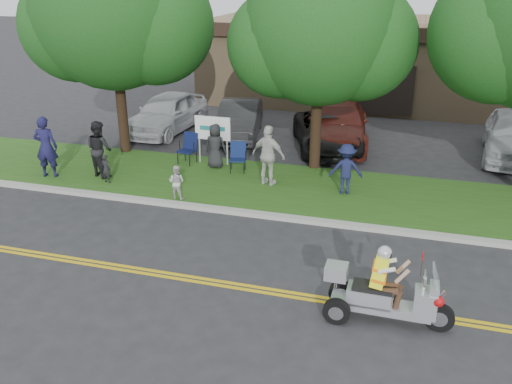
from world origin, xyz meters
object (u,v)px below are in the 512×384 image
(spectator_adult_mid, at_px, (99,149))
(parked_car_left, at_px, (239,119))
(lawn_chair_b, at_px, (189,146))
(parked_car_far_left, at_px, (167,113))
(parked_car_mid, at_px, (327,132))
(spectator_adult_left, at_px, (46,147))
(spectator_adult_right, at_px, (269,155))
(trike_scooter, at_px, (382,295))
(lawn_chair_a, at_px, (238,155))
(parked_car_right, at_px, (338,123))

(spectator_adult_mid, xyz_separation_m, parked_car_left, (2.84, 5.75, -0.28))
(lawn_chair_b, relative_size, parked_car_far_left, 0.22)
(spectator_adult_mid, distance_m, parked_car_mid, 8.28)
(spectator_adult_left, relative_size, spectator_adult_right, 1.05)
(trike_scooter, bearing_deg, parked_car_left, 120.71)
(trike_scooter, height_order, spectator_adult_left, spectator_adult_left)
(parked_car_left, bearing_deg, spectator_adult_left, -136.01)
(lawn_chair_a, bearing_deg, parked_car_right, 46.29)
(spectator_adult_right, relative_size, parked_car_left, 0.43)
(parked_car_left, relative_size, parked_car_right, 0.80)
(spectator_adult_left, height_order, parked_car_mid, spectator_adult_left)
(spectator_adult_mid, bearing_deg, lawn_chair_b, -113.40)
(spectator_adult_mid, relative_size, parked_car_far_left, 0.38)
(lawn_chair_b, bearing_deg, trike_scooter, -34.60)
(lawn_chair_a, xyz_separation_m, spectator_adult_right, (1.28, -0.91, 0.39))
(parked_car_left, height_order, parked_car_right, parked_car_right)
(lawn_chair_a, xyz_separation_m, parked_car_left, (-1.26, 4.08, 0.07))
(lawn_chair_b, distance_m, spectator_adult_mid, 2.99)
(lawn_chair_a, relative_size, parked_car_mid, 0.21)
(spectator_adult_mid, height_order, parked_car_right, spectator_adult_mid)
(trike_scooter, bearing_deg, parked_car_mid, 105.53)
(parked_car_left, bearing_deg, trike_scooter, -70.78)
(spectator_adult_mid, bearing_deg, parked_car_left, -91.34)
(lawn_chair_b, relative_size, spectator_adult_right, 0.56)
(lawn_chair_b, height_order, spectator_adult_right, spectator_adult_right)
(lawn_chair_b, bearing_deg, parked_car_far_left, 135.93)
(spectator_adult_right, distance_m, parked_car_far_left, 7.50)
(spectator_adult_right, xyz_separation_m, parked_car_left, (-2.54, 5.00, -0.32))
(trike_scooter, relative_size, parked_car_left, 0.56)
(parked_car_right, bearing_deg, trike_scooter, -84.85)
(lawn_chair_b, distance_m, parked_car_right, 6.05)
(lawn_chair_a, relative_size, parked_car_right, 0.18)
(lawn_chair_b, distance_m, spectator_adult_right, 3.40)
(trike_scooter, xyz_separation_m, lawn_chair_a, (-5.15, 7.01, 0.09))
(lawn_chair_b, distance_m, parked_car_mid, 5.30)
(spectator_adult_mid, xyz_separation_m, spectator_adult_right, (5.38, 0.75, 0.03))
(spectator_adult_left, distance_m, parked_car_mid, 9.86)
(trike_scooter, bearing_deg, spectator_adult_left, 156.68)
(parked_car_mid, xyz_separation_m, parked_car_right, (0.29, 0.83, 0.14))
(spectator_adult_left, relative_size, spectator_adult_mid, 1.09)
(lawn_chair_a, relative_size, parked_car_left, 0.22)
(parked_car_right, bearing_deg, spectator_adult_right, -112.00)
(parked_car_left, bearing_deg, parked_car_mid, -20.07)
(parked_car_far_left, bearing_deg, spectator_adult_left, -98.07)
(spectator_adult_left, bearing_deg, lawn_chair_a, -172.60)
(lawn_chair_a, relative_size, spectator_adult_left, 0.49)
(parked_car_left, bearing_deg, spectator_adult_mid, -127.05)
(trike_scooter, xyz_separation_m, spectator_adult_left, (-10.83, 4.82, 0.53))
(spectator_adult_mid, distance_m, parked_car_far_left, 5.67)
(trike_scooter, distance_m, parked_car_left, 12.81)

